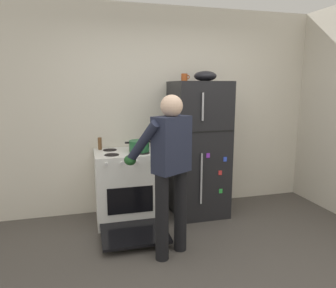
# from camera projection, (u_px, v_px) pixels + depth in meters

# --- Properties ---
(ground) EXTENTS (8.00, 8.00, 0.00)m
(ground) POSITION_uv_depth(u_px,v_px,m) (217.00, 287.00, 2.63)
(ground) COLOR #4C4742
(kitchen_wall_back) EXTENTS (6.00, 0.10, 2.70)m
(kitchen_wall_back) POSITION_uv_depth(u_px,v_px,m) (162.00, 110.00, 4.23)
(kitchen_wall_back) COLOR silver
(kitchen_wall_back) RESTS_ON ground
(refrigerator) EXTENTS (0.68, 0.72, 1.74)m
(refrigerator) POSITION_uv_depth(u_px,v_px,m) (198.00, 149.00, 4.06)
(refrigerator) COLOR black
(refrigerator) RESTS_ON ground
(stove_range) EXTENTS (0.76, 1.20, 0.89)m
(stove_range) POSITION_uv_depth(u_px,v_px,m) (127.00, 187.00, 3.88)
(stove_range) COLOR white
(stove_range) RESTS_ON ground
(person_cook) EXTENTS (0.65, 0.70, 1.60)m
(person_cook) POSITION_uv_depth(u_px,v_px,m) (169.00, 162.00, 3.00)
(person_cook) COLOR black
(person_cook) RESTS_ON ground
(red_pot) EXTENTS (0.35, 0.25, 0.14)m
(red_pot) POSITION_uv_depth(u_px,v_px,m) (139.00, 146.00, 3.80)
(red_pot) COLOR #236638
(red_pot) RESTS_ON stove_range
(coffee_mug) EXTENTS (0.11, 0.08, 0.10)m
(coffee_mug) POSITION_uv_depth(u_px,v_px,m) (185.00, 77.00, 3.89)
(coffee_mug) COLOR #B24C1E
(coffee_mug) RESTS_ON refrigerator
(pepper_mill) EXTENTS (0.05, 0.05, 0.15)m
(pepper_mill) POSITION_uv_depth(u_px,v_px,m) (100.00, 143.00, 3.92)
(pepper_mill) COLOR brown
(pepper_mill) RESTS_ON stove_range
(mixing_bowl) EXTENTS (0.29, 0.29, 0.13)m
(mixing_bowl) POSITION_uv_depth(u_px,v_px,m) (205.00, 76.00, 3.91)
(mixing_bowl) COLOR black
(mixing_bowl) RESTS_ON refrigerator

